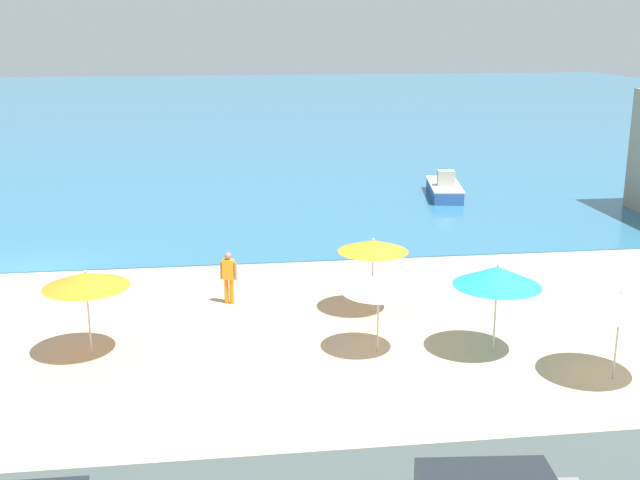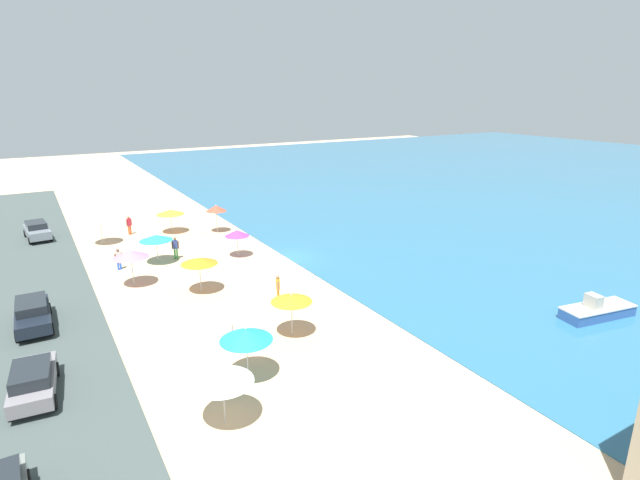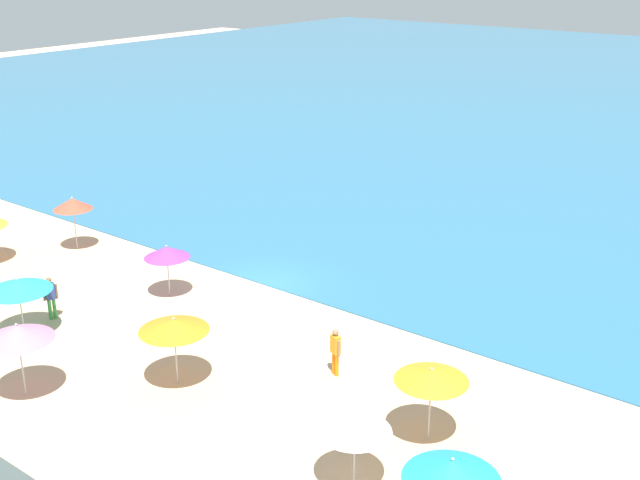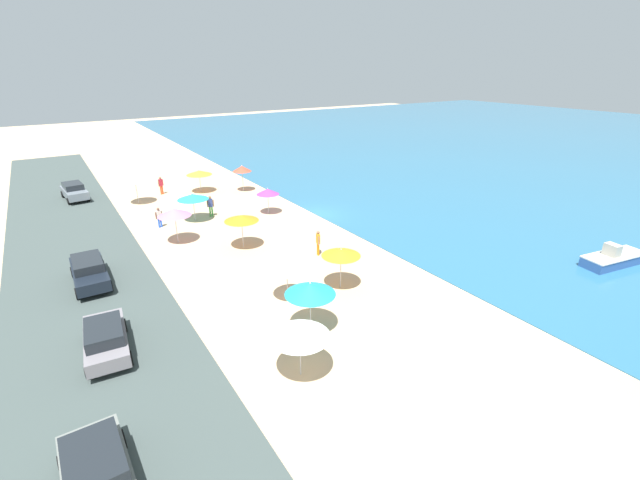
% 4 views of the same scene
% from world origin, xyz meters
% --- Properties ---
extents(ground_plane, '(160.00, 160.00, 0.00)m').
position_xyz_m(ground_plane, '(0.00, 0.00, 0.00)').
color(ground_plane, tan).
extents(beach_umbrella_0, '(2.20, 2.20, 2.41)m').
position_xyz_m(beach_umbrella_0, '(11.47, -5.62, 2.16)').
color(beach_umbrella_0, '#B2B2B7').
rests_on(beach_umbrella_0, ground_plane).
extents(beach_umbrella_2, '(2.48, 2.48, 2.32)m').
position_xyz_m(beach_umbrella_2, '(-4.16, -9.02, 2.02)').
color(beach_umbrella_2, '#B2B2B7').
rests_on(beach_umbrella_2, ground_plane).
extents(beach_umbrella_3, '(1.92, 1.92, 2.25)m').
position_xyz_m(beach_umbrella_3, '(-2.49, -3.18, 1.94)').
color(beach_umbrella_3, '#B2B2B7').
rests_on(beach_umbrella_3, ground_plane).
extents(beach_umbrella_4, '(2.41, 2.41, 2.58)m').
position_xyz_m(beach_umbrella_4, '(14.15, -9.30, 2.24)').
color(beach_umbrella_4, '#B2B2B7').
rests_on(beach_umbrella_4, ground_plane).
extents(beach_umbrella_5, '(1.84, 1.84, 2.63)m').
position_xyz_m(beach_umbrella_5, '(-10.14, -2.18, 2.28)').
color(beach_umbrella_5, '#B2B2B7').
rests_on(beach_umbrella_5, ground_plane).
extents(beach_umbrella_7, '(2.01, 2.01, 2.33)m').
position_xyz_m(beach_umbrella_7, '(10.99, -8.79, 2.00)').
color(beach_umbrella_7, '#B2B2B7').
rests_on(beach_umbrella_7, ground_plane).
extents(beach_umbrella_8, '(2.31, 2.31, 2.61)m').
position_xyz_m(beach_umbrella_8, '(-0.26, -11.53, 2.28)').
color(beach_umbrella_8, '#B2B2B7').
rests_on(beach_umbrella_8, ground_plane).
extents(beach_umbrella_9, '(2.34, 2.34, 2.45)m').
position_xyz_m(beach_umbrella_9, '(3.13, -7.97, 2.18)').
color(beach_umbrella_9, '#B2B2B7').
rests_on(beach_umbrella_9, ground_plane).
extents(bather_0, '(0.34, 0.53, 1.76)m').
position_xyz_m(bather_0, '(-4.44, -7.55, 0.99)').
color(bather_0, green).
rests_on(bather_0, ground_plane).
extents(bather_2, '(0.53, 0.34, 1.73)m').
position_xyz_m(bather_2, '(7.00, -4.27, 0.97)').
color(bather_2, orange).
rests_on(bather_2, ground_plane).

